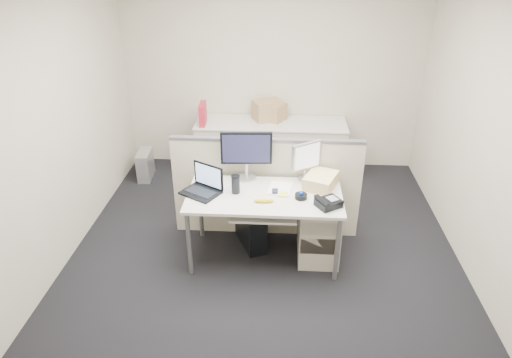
# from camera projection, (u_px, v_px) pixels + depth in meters

# --- Properties ---
(floor) EXTENTS (4.00, 4.50, 0.01)m
(floor) POSITION_uv_depth(u_px,v_px,m) (264.00, 256.00, 4.75)
(floor) COLOR black
(floor) RESTS_ON ground
(wall_back) EXTENTS (4.00, 0.02, 2.70)m
(wall_back) POSITION_uv_depth(u_px,v_px,m) (273.00, 71.00, 6.10)
(wall_back) COLOR #B3AC95
(wall_back) RESTS_ON ground
(wall_front) EXTENTS (4.00, 0.02, 2.70)m
(wall_front) POSITION_uv_depth(u_px,v_px,m) (244.00, 318.00, 2.13)
(wall_front) COLOR #B3AC95
(wall_front) RESTS_ON ground
(wall_left) EXTENTS (0.02, 4.50, 2.70)m
(wall_left) POSITION_uv_depth(u_px,v_px,m) (50.00, 130.00, 4.23)
(wall_left) COLOR #B3AC95
(wall_left) RESTS_ON ground
(wall_right) EXTENTS (0.02, 4.50, 2.70)m
(wall_right) POSITION_uv_depth(u_px,v_px,m) (492.00, 140.00, 4.01)
(wall_right) COLOR #B3AC95
(wall_right) RESTS_ON ground
(desk) EXTENTS (1.50, 0.75, 0.73)m
(desk) POSITION_uv_depth(u_px,v_px,m) (264.00, 200.00, 4.44)
(desk) COLOR beige
(desk) RESTS_ON floor
(keyboard_tray) EXTENTS (0.62, 0.32, 0.02)m
(keyboard_tray) POSITION_uv_depth(u_px,v_px,m) (263.00, 214.00, 4.30)
(keyboard_tray) COLOR beige
(keyboard_tray) RESTS_ON desk
(drawer_pedestal) EXTENTS (0.40, 0.55, 0.65)m
(drawer_pedestal) POSITION_uv_depth(u_px,v_px,m) (319.00, 229.00, 4.61)
(drawer_pedestal) COLOR #B9B2A2
(drawer_pedestal) RESTS_ON floor
(cubicle_partition) EXTENTS (2.00, 0.06, 1.10)m
(cubicle_partition) POSITION_uv_depth(u_px,v_px,m) (266.00, 189.00, 4.88)
(cubicle_partition) COLOR #BAB59A
(cubicle_partition) RESTS_ON floor
(back_counter) EXTENTS (2.00, 0.60, 0.72)m
(back_counter) POSITION_uv_depth(u_px,v_px,m) (271.00, 148.00, 6.28)
(back_counter) COLOR #B9B2A2
(back_counter) RESTS_ON floor
(monitor_main) EXTENTS (0.52, 0.23, 0.51)m
(monitor_main) POSITION_uv_depth(u_px,v_px,m) (246.00, 156.00, 4.58)
(monitor_main) COLOR black
(monitor_main) RESTS_ON desk
(monitor_small) EXTENTS (0.37, 0.33, 0.41)m
(monitor_small) POSITION_uv_depth(u_px,v_px,m) (306.00, 162.00, 4.57)
(monitor_small) COLOR #B7B7BC
(monitor_small) RESTS_ON desk
(laptop) EXTENTS (0.44, 0.41, 0.26)m
(laptop) POSITION_uv_depth(u_px,v_px,m) (200.00, 182.00, 4.36)
(laptop) COLOR black
(laptop) RESTS_ON desk
(trackball) EXTENTS (0.14, 0.14, 0.05)m
(trackball) POSITION_uv_depth(u_px,v_px,m) (301.00, 196.00, 4.33)
(trackball) COLOR black
(trackball) RESTS_ON desk
(desk_phone) EXTENTS (0.28, 0.26, 0.07)m
(desk_phone) POSITION_uv_depth(u_px,v_px,m) (329.00, 203.00, 4.20)
(desk_phone) COLOR black
(desk_phone) RESTS_ON desk
(paper_stack) EXTENTS (0.26, 0.31, 0.01)m
(paper_stack) POSITION_uv_depth(u_px,v_px,m) (280.00, 188.00, 4.50)
(paper_stack) COLOR white
(paper_stack) RESTS_ON desk
(sticky_pad) EXTENTS (0.10, 0.10, 0.01)m
(sticky_pad) POSITION_uv_depth(u_px,v_px,m) (283.00, 195.00, 4.39)
(sticky_pad) COLOR #E0E043
(sticky_pad) RESTS_ON desk
(travel_mug) EXTENTS (0.09, 0.09, 0.17)m
(travel_mug) POSITION_uv_depth(u_px,v_px,m) (236.00, 185.00, 4.40)
(travel_mug) COLOR black
(travel_mug) RESTS_ON desk
(banana) EXTENTS (0.19, 0.06, 0.04)m
(banana) POSITION_uv_depth(u_px,v_px,m) (264.00, 201.00, 4.26)
(banana) COLOR yellow
(banana) RESTS_ON desk
(cellphone) EXTENTS (0.06, 0.11, 0.01)m
(cellphone) POSITION_uv_depth(u_px,v_px,m) (275.00, 192.00, 4.44)
(cellphone) COLOR black
(cellphone) RESTS_ON desk
(manila_folders) EXTENTS (0.38, 0.42, 0.13)m
(manila_folders) POSITION_uv_depth(u_px,v_px,m) (321.00, 181.00, 4.52)
(manila_folders) COLOR #D7C886
(manila_folders) RESTS_ON desk
(keyboard) EXTENTS (0.45, 0.18, 0.02)m
(keyboard) POSITION_uv_depth(u_px,v_px,m) (258.00, 210.00, 4.32)
(keyboard) COLOR black
(keyboard) RESTS_ON keyboard_tray
(pc_tower_desk) EXTENTS (0.38, 0.53, 0.46)m
(pc_tower_desk) POSITION_uv_depth(u_px,v_px,m) (251.00, 226.00, 4.82)
(pc_tower_desk) COLOR black
(pc_tower_desk) RESTS_ON floor
(pc_tower_spare_dark) EXTENTS (0.34, 0.51, 0.44)m
(pc_tower_spare_dark) POSITION_uv_depth(u_px,v_px,m) (197.00, 153.00, 6.49)
(pc_tower_spare_dark) COLOR black
(pc_tower_spare_dark) RESTS_ON floor
(pc_tower_spare_silver) EXTENTS (0.19, 0.42, 0.38)m
(pc_tower_spare_silver) POSITION_uv_depth(u_px,v_px,m) (145.00, 165.00, 6.22)
(pc_tower_spare_silver) COLOR #B7B7BC
(pc_tower_spare_silver) RESTS_ON floor
(cardboard_box_left) EXTENTS (0.46, 0.41, 0.28)m
(cardboard_box_left) POSITION_uv_depth(u_px,v_px,m) (268.00, 111.00, 6.16)
(cardboard_box_left) COLOR #9A8657
(cardboard_box_left) RESTS_ON back_counter
(cardboard_box_right) EXTENTS (0.44, 0.41, 0.25)m
(cardboard_box_right) POSITION_uv_depth(u_px,v_px,m) (271.00, 112.00, 6.16)
(cardboard_box_right) COLOR #9A8657
(cardboard_box_right) RESTS_ON back_counter
(red_binder) EXTENTS (0.09, 0.32, 0.30)m
(red_binder) POSITION_uv_depth(u_px,v_px,m) (203.00, 115.00, 6.00)
(red_binder) COLOR #B11D30
(red_binder) RESTS_ON back_counter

